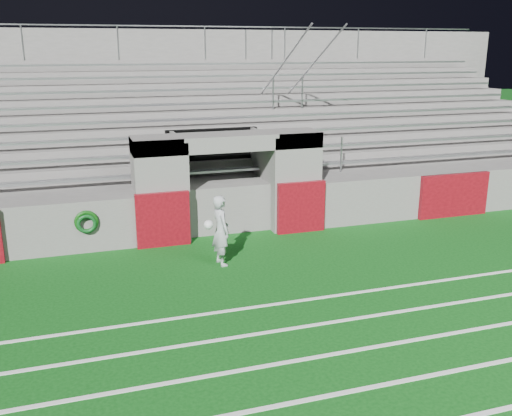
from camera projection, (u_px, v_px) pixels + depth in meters
name	position (u px, v px, depth m)	size (l,w,h in m)	color
ground	(273.00, 282.00, 11.80)	(90.00, 90.00, 0.00)	#0B4610
stadium_structure	(193.00, 148.00, 18.69)	(26.00, 8.48, 5.42)	#64615F
goalkeeper_with_ball	(221.00, 230.00, 12.57)	(0.66, 0.63, 1.59)	#A6ABAF
hose_coil	(87.00, 223.00, 13.22)	(0.55, 0.14, 0.55)	#0E450D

